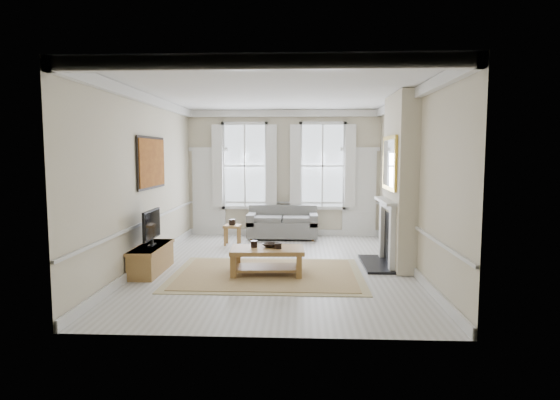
{
  "coord_description": "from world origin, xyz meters",
  "views": [
    {
      "loc": [
        0.49,
        -9.1,
        2.25
      ],
      "look_at": [
        0.03,
        0.78,
        1.25
      ],
      "focal_mm": 30.0,
      "sensor_mm": 36.0,
      "label": 1
    }
  ],
  "objects_px": {
    "sofa": "(283,225)",
    "side_table": "(232,229)",
    "coffee_table": "(267,252)",
    "tv_stand": "(151,259)"
  },
  "relations": [
    {
      "from": "side_table",
      "to": "coffee_table",
      "type": "xyz_separation_m",
      "value": [
        1.07,
        -2.8,
        0.04
      ]
    },
    {
      "from": "sofa",
      "to": "side_table",
      "type": "relative_size",
      "value": 3.72
    },
    {
      "from": "side_table",
      "to": "coffee_table",
      "type": "distance_m",
      "value": 3.0
    },
    {
      "from": "side_table",
      "to": "tv_stand",
      "type": "relative_size",
      "value": 0.35
    },
    {
      "from": "side_table",
      "to": "coffee_table",
      "type": "bearing_deg",
      "value": -69.18
    },
    {
      "from": "side_table",
      "to": "tv_stand",
      "type": "bearing_deg",
      "value": -112.73
    },
    {
      "from": "side_table",
      "to": "tv_stand",
      "type": "distance_m",
      "value": 2.95
    },
    {
      "from": "sofa",
      "to": "coffee_table",
      "type": "relative_size",
      "value": 1.32
    },
    {
      "from": "coffee_table",
      "to": "sofa",
      "type": "bearing_deg",
      "value": 84.84
    },
    {
      "from": "coffee_table",
      "to": "tv_stand",
      "type": "distance_m",
      "value": 2.21
    }
  ]
}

